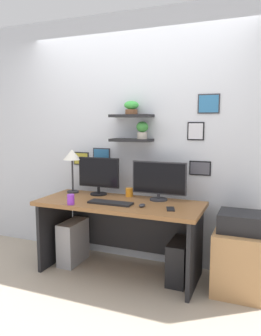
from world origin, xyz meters
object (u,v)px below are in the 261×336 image
coffee_mug (130,192)px  computer_tower_left (73,242)px  cell_phone (171,209)px  desk (122,220)px  monitor_right (159,180)px  printer (240,222)px  desk_lamp (72,158)px  computer_mouse (142,205)px  keyboard (110,203)px  computer_tower_right (179,261)px  drawer_cabinet (239,261)px  monitor_left (99,175)px  pen_cup (71,199)px

coffee_mug → computer_tower_left: size_ratio=0.19×
cell_phone → computer_tower_left: 1.26m
coffee_mug → desk: bearing=-90.8°
monitor_right → printer: bearing=-9.7°
desk_lamp → printer: 1.88m
computer_mouse → cell_phone: size_ratio=0.64×
keyboard → computer_tower_right: bearing=14.9°
drawer_cabinet → printer: 0.37m
monitor_left → monitor_right: monitor_left is taller
keyboard → computer_tower_right: (0.65, 0.17, -0.56)m
keyboard → coffee_mug: size_ratio=4.89×
monitor_right → coffee_mug: monitor_right is taller
coffee_mug → printer: (1.15, -0.18, -0.14)m
monitor_right → desk_lamp: desk_lamp is taller
desk → computer_tower_left: (-0.58, -0.01, -0.31)m
printer → coffee_mug: bearing=171.0°
computer_mouse → desk_lamp: bearing=162.1°
desk → monitor_right: 0.56m
coffee_mug → monitor_right: bearing=-7.3°
desk_lamp → computer_tower_right: 1.59m
coffee_mug → computer_tower_left: 0.84m
coffee_mug → computer_tower_right: coffee_mug is taller
desk → cell_phone: cell_phone is taller
desk → computer_tower_right: bearing=0.8°
monitor_right → pen_cup: monitor_right is taller
computer_mouse → computer_tower_right: 0.67m
desk → keyboard: (-0.05, -0.17, 0.22)m
cell_phone → computer_mouse: bearing=163.9°
desk → drawer_cabinet: 1.18m
desk_lamp → cell_phone: bearing=-13.6°
desk_lamp → printer: desk_lamp is taller
pen_cup → desk: bearing=41.1°
monitor_right → pen_cup: bearing=-145.6°
pen_cup → drawer_cabinet: size_ratio=0.18×
cell_phone → computer_tower_left: cell_phone is taller
coffee_mug → computer_mouse: bearing=-52.8°
computer_tower_left → pen_cup: bearing=-59.4°
cell_phone → desk: bearing=146.3°
desk_lamp → cell_phone: (1.22, -0.29, -0.39)m
monitor_left → monitor_right: (0.69, 0.00, -0.01)m
keyboard → monitor_right: bearing=40.1°
pen_cup → drawer_cabinet: pen_cup is taller
drawer_cabinet → desk: bearing=-178.8°
desk → coffee_mug: size_ratio=18.42×
desk → coffee_mug: bearing=89.2°
monitor_left → computer_tower_left: bearing=-144.0°
monitor_right → computer_mouse: 0.38m
computer_tower_right → pen_cup: bearing=-160.9°
printer → desk_lamp: bearing=176.2°
monitor_left → monitor_right: bearing=0.0°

